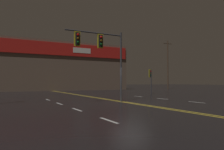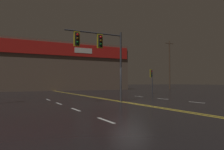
# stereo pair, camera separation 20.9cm
# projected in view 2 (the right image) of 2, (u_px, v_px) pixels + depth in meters

# --- Properties ---
(ground_plane) EXTENTS (200.00, 200.00, 0.00)m
(ground_plane) POSITION_uv_depth(u_px,v_px,m) (130.00, 103.00, 14.97)
(ground_plane) COLOR black
(road_markings) EXTENTS (13.19, 60.00, 0.01)m
(road_markings) POSITION_uv_depth(u_px,v_px,m) (151.00, 104.00, 14.17)
(road_markings) COLOR gold
(road_markings) RESTS_ON ground
(traffic_signal_median) EXTENTS (4.31, 0.36, 5.11)m
(traffic_signal_median) POSITION_uv_depth(u_px,v_px,m) (99.00, 47.00, 15.30)
(traffic_signal_median) COLOR #38383D
(traffic_signal_median) RESTS_ON ground
(traffic_signal_corner_northeast) EXTENTS (0.42, 0.36, 3.03)m
(traffic_signal_corner_northeast) POSITION_uv_depth(u_px,v_px,m) (152.00, 76.00, 27.36)
(traffic_signal_corner_northeast) COLOR #38383D
(traffic_signal_corner_northeast) RESTS_ON ground
(building_backdrop) EXTENTS (28.09, 10.23, 8.37)m
(building_backdrop) POSITION_uv_depth(u_px,v_px,m) (48.00, 67.00, 40.06)
(building_backdrop) COLOR brown
(building_backdrop) RESTS_ON ground
(utility_pole_row) EXTENTS (46.58, 0.26, 12.41)m
(utility_pole_row) POSITION_uv_depth(u_px,v_px,m) (51.00, 54.00, 34.24)
(utility_pole_row) COLOR #4C3828
(utility_pole_row) RESTS_ON ground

